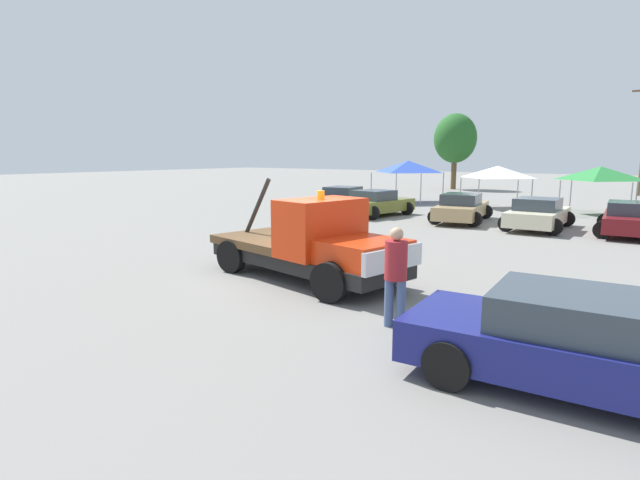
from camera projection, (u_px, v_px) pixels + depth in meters
The scene contains 13 objects.
ground_plane at pixel (304, 278), 12.83m from camera, with size 160.00×160.00×0.00m, color gray.
tow_truck at pixel (313, 245), 12.43m from camera, with size 6.03×3.04×2.51m.
foreground_car at pixel (590, 345), 6.59m from camera, with size 5.05×2.28×1.34m.
person_near_truck at pixel (396, 270), 9.03m from camera, with size 0.41×0.41×1.86m.
parked_car_charcoal at pixel (344, 199), 28.65m from camera, with size 2.77×4.56×1.34m.
parked_car_olive at pixel (376, 203), 25.79m from camera, with size 2.93×4.45×1.34m.
parked_car_tan at pixel (462, 208), 23.57m from camera, with size 2.90×4.98×1.34m.
parked_car_cream at pixel (538, 214), 21.15m from camera, with size 2.53×4.39×1.34m.
parked_car_maroon at pixel (630, 219), 19.50m from camera, with size 2.62×4.45×1.34m.
canopy_tent_blue at pixel (408, 167), 32.99m from camera, with size 3.61×3.61×2.75m.
canopy_tent_white at pixel (498, 172), 29.40m from camera, with size 3.29×3.29×2.49m.
canopy_tent_green at pixel (600, 173), 26.03m from camera, with size 3.26×3.26×2.53m.
tree_right at pixel (455, 139), 45.19m from camera, with size 3.82×3.82×6.82m.
Camera 1 is at (7.67, -9.85, 3.14)m, focal length 28.00 mm.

